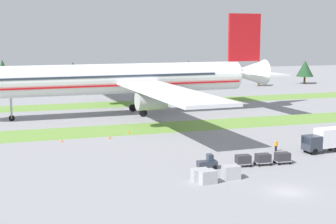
# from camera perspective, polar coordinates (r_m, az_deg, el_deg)

# --- Properties ---
(ground_plane) EXTENTS (400.00, 400.00, 0.00)m
(ground_plane) POSITION_cam_1_polar(r_m,az_deg,el_deg) (59.29, 13.35, -8.74)
(ground_plane) COLOR gray
(grass_strip_near) EXTENTS (320.00, 11.17, 0.01)m
(grass_strip_near) POSITION_cam_1_polar(r_m,az_deg,el_deg) (96.96, 0.15, -1.69)
(grass_strip_near) COLOR olive
(grass_strip_near) RESTS_ON ground
(grass_strip_far) EXTENTS (320.00, 11.17, 0.01)m
(grass_strip_far) POSITION_cam_1_polar(r_m,az_deg,el_deg) (129.60, -4.64, 0.93)
(grass_strip_far) COLOR olive
(grass_strip_far) RESTS_ON ground
(airliner) EXTENTS (68.53, 83.98, 22.41)m
(airliner) POSITION_cam_1_polar(r_m,az_deg,el_deg) (111.30, -4.54, 3.80)
(airliner) COLOR silver
(airliner) RESTS_ON ground
(baggage_tug) EXTENTS (2.68, 1.47, 1.97)m
(baggage_tug) POSITION_cam_1_polar(r_m,az_deg,el_deg) (67.17, 4.49, -5.73)
(baggage_tug) COLOR #2D333D
(baggage_tug) RESTS_ON ground
(cargo_dolly_lead) EXTENTS (2.30, 1.64, 1.55)m
(cargo_dolly_lead) POSITION_cam_1_polar(r_m,az_deg,el_deg) (68.89, 8.47, -5.34)
(cargo_dolly_lead) COLOR #A3A3A8
(cargo_dolly_lead) RESTS_ON ground
(cargo_dolly_second) EXTENTS (2.30, 1.64, 1.55)m
(cargo_dolly_second) POSITION_cam_1_polar(r_m,az_deg,el_deg) (70.05, 10.66, -5.17)
(cargo_dolly_second) COLOR #A3A3A8
(cargo_dolly_second) RESTS_ON ground
(cargo_dolly_third) EXTENTS (2.30, 1.64, 1.55)m
(cargo_dolly_third) POSITION_cam_1_polar(r_m,az_deg,el_deg) (71.30, 12.78, -4.99)
(cargo_dolly_third) COLOR #A3A3A8
(cargo_dolly_third) RESTS_ON ground
(catering_truck) EXTENTS (7.09, 2.77, 3.58)m
(catering_truck) POSITION_cam_1_polar(r_m,az_deg,el_deg) (79.74, 17.32, -2.96)
(catering_truck) COLOR #2D333D
(catering_truck) RESTS_ON ground
(ground_crew_marshaller) EXTENTS (0.56, 0.36, 1.74)m
(ground_crew_marshaller) POSITION_cam_1_polar(r_m,az_deg,el_deg) (78.51, 12.08, -3.68)
(ground_crew_marshaller) COLOR black
(ground_crew_marshaller) RESTS_ON ground
(uld_container_0) EXTENTS (2.10, 1.73, 1.54)m
(uld_container_0) POSITION_cam_1_polar(r_m,az_deg,el_deg) (61.60, 3.66, -7.11)
(uld_container_0) COLOR #A3A3A8
(uld_container_0) RESTS_ON ground
(uld_container_1) EXTENTS (2.05, 1.67, 1.65)m
(uld_container_1) POSITION_cam_1_polar(r_m,az_deg,el_deg) (62.99, 7.13, -6.75)
(uld_container_1) COLOR #A3A3A8
(uld_container_1) RESTS_ON ground
(uld_container_2) EXTENTS (2.13, 1.76, 1.58)m
(uld_container_2) POSITION_cam_1_polar(r_m,az_deg,el_deg) (60.91, 4.45, -7.28)
(uld_container_2) COLOR #A3A3A8
(uld_container_2) RESTS_ON ground
(taxiway_marker_0) EXTENTS (0.44, 0.44, 0.48)m
(taxiway_marker_0) POSITION_cam_1_polar(r_m,az_deg,el_deg) (91.19, -4.40, -2.24)
(taxiway_marker_0) COLOR orange
(taxiway_marker_0) RESTS_ON ground
(taxiway_marker_1) EXTENTS (0.44, 0.44, 0.48)m
(taxiway_marker_1) POSITION_cam_1_polar(r_m,az_deg,el_deg) (85.35, -11.91, -3.16)
(taxiway_marker_1) COLOR orange
(taxiway_marker_1) RESTS_ON ground
(taxiway_marker_2) EXTENTS (0.44, 0.44, 0.59)m
(taxiway_marker_2) POSITION_cam_1_polar(r_m,az_deg,el_deg) (86.52, -6.63, -2.83)
(taxiway_marker_2) COLOR orange
(taxiway_marker_2) RESTS_ON ground
(distant_tree_line) EXTENTS (150.77, 10.63, 10.28)m
(distant_tree_line) POSITION_cam_1_polar(r_m,az_deg,el_deg) (159.05, -7.87, 4.52)
(distant_tree_line) COLOR #4C3823
(distant_tree_line) RESTS_ON ground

